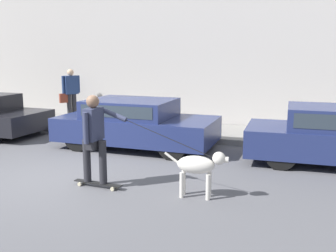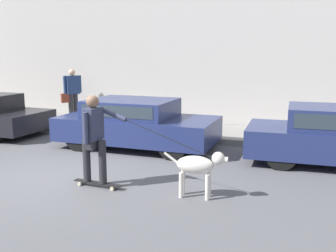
{
  "view_description": "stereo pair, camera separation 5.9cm",
  "coord_description": "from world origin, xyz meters",
  "px_view_note": "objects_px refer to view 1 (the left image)",
  "views": [
    {
      "loc": [
        4.49,
        -6.17,
        2.36
      ],
      "look_at": [
        1.95,
        0.98,
        0.95
      ],
      "focal_mm": 42.0,
      "sensor_mm": 36.0,
      "label": 1
    },
    {
      "loc": [
        4.54,
        -6.15,
        2.36
      ],
      "look_at": [
        1.95,
        0.98,
        0.95
      ],
      "focal_mm": 42.0,
      "sensor_mm": 36.0,
      "label": 2
    }
  ],
  "objects_px": {
    "skateboarder": "(95,135)",
    "dog": "(199,166)",
    "pedestrian_with_bag": "(71,92)",
    "parked_car_1": "(135,124)"
  },
  "relations": [
    {
      "from": "skateboarder",
      "to": "dog",
      "type": "bearing_deg",
      "value": 6.45
    },
    {
      "from": "skateboarder",
      "to": "pedestrian_with_bag",
      "type": "height_order",
      "value": "pedestrian_with_bag"
    },
    {
      "from": "skateboarder",
      "to": "pedestrian_with_bag",
      "type": "xyz_separation_m",
      "value": [
        -4.08,
        5.5,
        0.13
      ]
    },
    {
      "from": "dog",
      "to": "skateboarder",
      "type": "height_order",
      "value": "skateboarder"
    },
    {
      "from": "dog",
      "to": "skateboarder",
      "type": "distance_m",
      "value": 1.91
    },
    {
      "from": "parked_car_1",
      "to": "dog",
      "type": "xyz_separation_m",
      "value": [
        2.43,
        -2.87,
        -0.07
      ]
    },
    {
      "from": "dog",
      "to": "parked_car_1",
      "type": "bearing_deg",
      "value": 124.89
    },
    {
      "from": "pedestrian_with_bag",
      "to": "skateboarder",
      "type": "bearing_deg",
      "value": 160.61
    },
    {
      "from": "parked_car_1",
      "to": "skateboarder",
      "type": "height_order",
      "value": "skateboarder"
    },
    {
      "from": "dog",
      "to": "skateboarder",
      "type": "relative_size",
      "value": 0.41
    }
  ]
}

